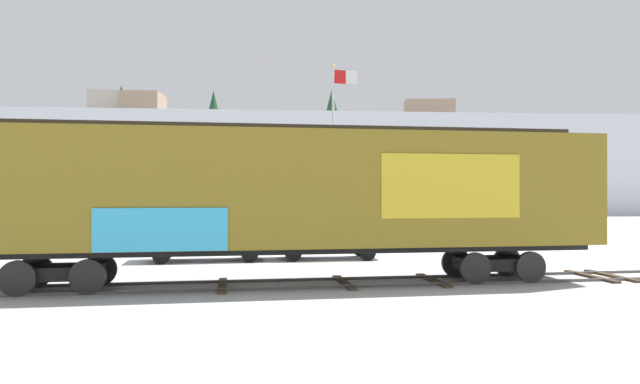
# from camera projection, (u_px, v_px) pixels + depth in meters

# --- Properties ---
(ground_plane) EXTENTS (260.00, 260.00, 0.00)m
(ground_plane) POSITION_uv_depth(u_px,v_px,m) (319.00, 285.00, 16.30)
(ground_plane) COLOR #B2B5BC
(track) EXTENTS (59.96, 5.80, 0.08)m
(track) POSITION_uv_depth(u_px,v_px,m) (316.00, 283.00, 16.34)
(track) COLOR #4C4742
(track) RESTS_ON ground_plane
(freight_car) EXTENTS (18.15, 4.03, 4.58)m
(freight_car) POSITION_uv_depth(u_px,v_px,m) (289.00, 192.00, 16.23)
(freight_car) COLOR olive
(freight_car) RESTS_ON ground_plane
(flagpole) EXTENTS (1.27, 0.43, 8.71)m
(flagpole) POSITION_uv_depth(u_px,v_px,m) (336.00, 137.00, 26.78)
(flagpole) COLOR silver
(flagpole) RESTS_ON ground_plane
(hillside) EXTENTS (129.74, 42.10, 16.90)m
(hillside) POSITION_uv_depth(u_px,v_px,m) (280.00, 171.00, 84.58)
(hillside) COLOR silver
(hillside) RESTS_ON ground_plane
(parked_car_silver) EXTENTS (4.89, 2.19, 1.58)m
(parked_car_silver) POSITION_uv_depth(u_px,v_px,m) (206.00, 240.00, 22.10)
(parked_car_silver) COLOR #B7BABF
(parked_car_silver) RESTS_ON ground_plane
(parked_car_white) EXTENTS (4.30, 1.94, 1.70)m
(parked_car_white) POSITION_uv_depth(u_px,v_px,m) (327.00, 237.00, 22.78)
(parked_car_white) COLOR silver
(parked_car_white) RESTS_ON ground_plane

